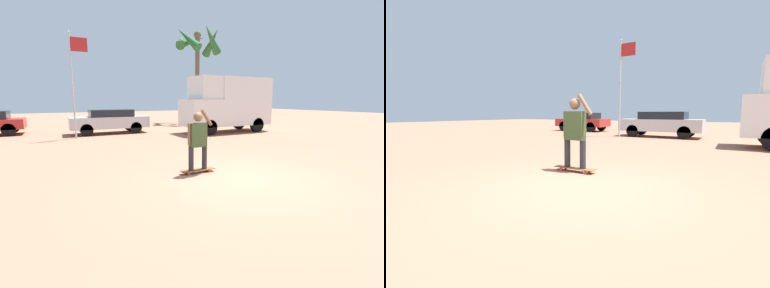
# 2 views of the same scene
# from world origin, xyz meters

# --- Properties ---
(ground_plane) EXTENTS (80.00, 80.00, 0.00)m
(ground_plane) POSITION_xyz_m (0.00, 0.00, 0.00)
(ground_plane) COLOR #A36B51
(skateboard) EXTENTS (1.00, 0.24, 0.09)m
(skateboard) POSITION_xyz_m (-0.76, 0.99, 0.08)
(skateboard) COLOR brown
(skateboard) RESTS_ON ground_plane
(person_skateboarder) EXTENTS (0.75, 0.25, 1.65)m
(person_skateboarder) POSITION_xyz_m (-0.76, 0.99, 0.99)
(person_skateboarder) COLOR #28282D
(person_skateboarder) RESTS_ON skateboard
(camper_van) EXTENTS (5.57, 2.08, 3.31)m
(camper_van) POSITION_xyz_m (5.35, 8.21, 1.79)
(camper_van) COLOR black
(camper_van) RESTS_ON ground_plane
(parked_car_silver) EXTENTS (4.41, 1.77, 1.41)m
(parked_car_silver) POSITION_xyz_m (-1.30, 10.87, 0.77)
(parked_car_silver) COLOR black
(parked_car_silver) RESTS_ON ground_plane
(palm_tree_near_van) EXTENTS (4.17, 4.20, 8.05)m
(palm_tree_near_van) POSITION_xyz_m (6.97, 15.19, 6.59)
(palm_tree_near_van) COLOR brown
(palm_tree_near_van) RESTS_ON ground_plane
(flagpole) EXTENTS (0.89, 0.12, 5.29)m
(flagpole) POSITION_xyz_m (-3.18, 9.53, 3.09)
(flagpole) COLOR #B7B7BC
(flagpole) RESTS_ON ground_plane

